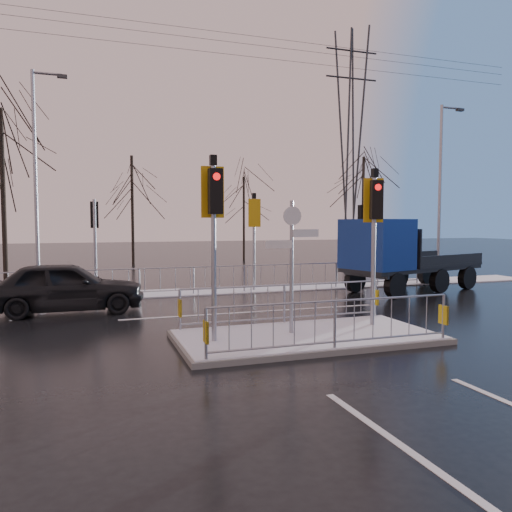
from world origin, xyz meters
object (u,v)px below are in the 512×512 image
object	(u,v)px
traffic_island	(306,323)
car_far_lane	(66,287)
flatbed_truck	(392,254)
street_lamp_left	(37,174)
street_lamp_right	(441,186)

from	to	relation	value
traffic_island	car_far_lane	size ratio (longest dim) A/B	1.31
traffic_island	flatbed_truck	xyz separation A→B (m)	(6.29, 5.92, 1.12)
flatbed_truck	street_lamp_left	distance (m)	13.54
car_far_lane	traffic_island	bearing A→B (deg)	-134.96
car_far_lane	street_lamp_left	world-z (taller)	street_lamp_left
traffic_island	street_lamp_right	bearing A→B (deg)	38.73
street_lamp_left	street_lamp_right	bearing A→B (deg)	-3.37
traffic_island	car_far_lane	distance (m)	7.73
flatbed_truck	traffic_island	bearing A→B (deg)	-136.77
car_far_lane	street_lamp_right	distance (m)	16.66
traffic_island	flatbed_truck	size ratio (longest dim) A/B	0.92
traffic_island	street_lamp_right	xyz separation A→B (m)	(10.58, 8.49, 4.00)
flatbed_truck	car_far_lane	bearing A→B (deg)	-178.05
flatbed_truck	street_lamp_left	xyz separation A→B (m)	(-12.71, 3.57, 2.98)
street_lamp_right	flatbed_truck	bearing A→B (deg)	-149.04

